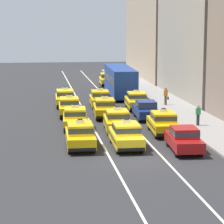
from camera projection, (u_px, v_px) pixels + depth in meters
ground_plane at (138, 160)px, 31.33m from camera, size 160.00×160.00×0.00m
lane_stripe_left_center at (82, 108)px, 50.62m from camera, size 0.14×80.00×0.01m
lane_stripe_center_right at (115, 107)px, 51.07m from camera, size 0.14×80.00×0.01m
sidewalk_curb at (185, 114)px, 46.96m from camera, size 4.00×90.00×0.15m
taxi_left_nearest at (80, 135)px, 34.25m from camera, size 1.92×4.60×1.96m
taxi_left_second at (75, 118)px, 40.39m from camera, size 2.08×4.66×1.96m
taxi_left_third at (69, 106)px, 45.92m from camera, size 1.96×4.62×1.96m
taxi_left_fourth at (65, 98)px, 51.32m from camera, size 1.92×4.60×1.96m
taxi_center_nearest at (126, 135)px, 34.29m from camera, size 1.90×4.59×1.96m
taxi_center_second at (117, 120)px, 39.40m from camera, size 2.05×4.65×1.96m
taxi_center_third at (105, 108)px, 45.26m from camera, size 2.07×4.65×1.96m
taxi_center_fourth at (100, 98)px, 50.77m from camera, size 1.97×4.62×1.96m
sedan_right_nearest at (184, 138)px, 33.35m from camera, size 2.03×4.40×1.58m
taxi_right_second at (163, 122)px, 38.54m from camera, size 2.07×4.65×1.96m
sedan_right_third at (146, 109)px, 44.57m from camera, size 1.95×4.38×1.58m
taxi_right_fourth at (136, 100)px, 49.55m from camera, size 2.07×4.66×1.96m
bus_right_fifth at (120, 80)px, 58.71m from camera, size 2.94×11.29×3.22m
taxi_right_sixth at (107, 79)px, 68.26m from camera, size 2.02×4.64×1.96m
pedestrian_near_crosswalk at (166, 96)px, 51.41m from camera, size 0.47×0.24×1.71m
pedestrian_mid_block at (198, 115)px, 41.12m from camera, size 0.36×0.24×1.59m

